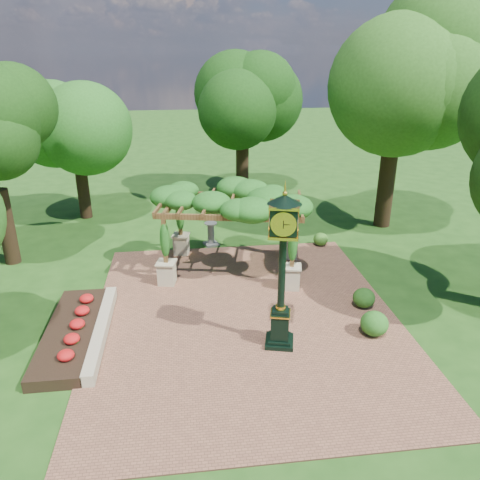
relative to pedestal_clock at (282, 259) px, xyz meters
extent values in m
plane|color=#1E4714|center=(-0.81, 0.64, -2.87)|extent=(120.00, 120.00, 0.00)
cube|color=brown|center=(-0.81, 1.64, -2.85)|extent=(10.00, 12.00, 0.04)
cube|color=#C6B793|center=(-5.41, 1.14, -2.67)|extent=(0.35, 5.00, 0.40)
cube|color=red|center=(-6.31, 1.14, -2.69)|extent=(1.50, 5.00, 0.36)
cube|color=black|center=(0.00, 0.00, -2.76)|extent=(1.02, 1.02, 0.13)
cube|color=black|center=(0.00, 0.00, -2.20)|extent=(0.63, 0.63, 0.94)
cube|color=yellow|center=(0.00, 0.00, -1.78)|extent=(0.71, 0.71, 0.04)
cylinder|color=black|center=(0.00, 0.00, -0.41)|extent=(0.25, 0.25, 2.41)
cube|color=black|center=(0.00, 0.00, 1.16)|extent=(0.89, 0.89, 0.73)
cylinder|color=silver|center=(-0.09, -0.36, 1.16)|extent=(0.62, 0.18, 0.63)
cone|color=black|center=(0.00, 0.00, 1.74)|extent=(1.14, 1.14, 0.26)
sphere|color=yellow|center=(0.00, 0.00, 1.89)|extent=(0.15, 0.15, 0.15)
cube|color=#C2B690|center=(-3.45, 4.41, -2.40)|extent=(0.72, 0.72, 0.84)
cube|color=brown|center=(-3.45, 4.41, -1.07)|extent=(0.18, 0.18, 1.74)
cube|color=#C2B690|center=(1.15, 3.47, -2.40)|extent=(0.72, 0.72, 0.84)
cube|color=brown|center=(1.15, 3.47, -1.07)|extent=(0.18, 0.18, 1.74)
cube|color=#C2B690|center=(-2.88, 7.17, -2.40)|extent=(0.72, 0.72, 0.84)
cube|color=brown|center=(-2.88, 7.17, -1.07)|extent=(0.18, 0.18, 1.74)
cube|color=#C2B690|center=(1.71, 6.23, -2.40)|extent=(0.72, 0.72, 0.84)
cube|color=brown|center=(1.71, 6.23, -1.07)|extent=(0.18, 0.18, 1.74)
cube|color=brown|center=(-1.15, 3.94, -0.12)|extent=(5.36, 1.22, 0.21)
cube|color=brown|center=(-0.59, 6.70, -0.12)|extent=(5.36, 1.22, 0.21)
ellipsoid|color=#1E5919|center=(-0.87, 5.32, 0.13)|extent=(6.01, 4.40, 0.94)
cube|color=gray|center=(-1.54, 8.07, -2.81)|extent=(0.76, 0.76, 0.11)
cylinder|color=gray|center=(-1.54, 8.07, -2.32)|extent=(0.39, 0.39, 0.98)
cylinder|color=gray|center=(-1.54, 8.07, -1.81)|extent=(0.72, 0.72, 0.05)
ellipsoid|color=#245E1B|center=(3.02, 0.12, -2.44)|extent=(1.02, 1.02, 0.78)
ellipsoid|color=#225116|center=(3.33, 1.80, -2.49)|extent=(0.97, 0.97, 0.68)
ellipsoid|color=#33671E|center=(3.40, 7.33, -2.53)|extent=(0.82, 0.82, 0.59)
cylinder|color=#362315|center=(-9.93, 7.21, -1.28)|extent=(0.63, 0.63, 3.18)
cylinder|color=#311F13|center=(-7.90, 12.75, -1.52)|extent=(0.62, 0.62, 2.68)
ellipsoid|color=#215919|center=(-7.90, 12.75, 1.94)|extent=(4.13, 4.13, 4.24)
cylinder|color=#312013|center=(0.83, 15.27, -1.17)|extent=(0.74, 0.74, 3.39)
ellipsoid|color=#14380E|center=(0.83, 15.27, 3.19)|extent=(4.60, 4.60, 5.35)
cylinder|color=#322113|center=(7.27, 9.63, -0.86)|extent=(0.80, 0.80, 4.02)
ellipsoid|color=#285718|center=(7.27, 9.63, 4.32)|extent=(5.93, 5.93, 6.35)
camera|label=1|loc=(-2.65, -11.71, 5.44)|focal=35.00mm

